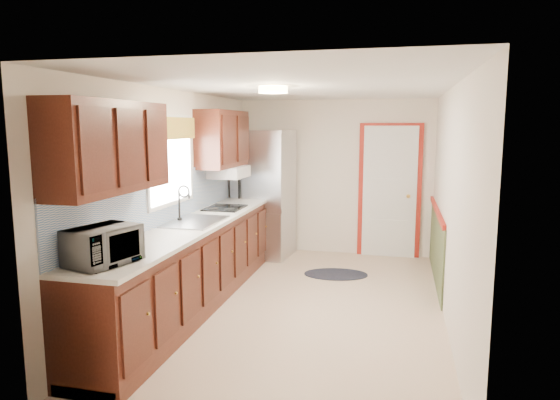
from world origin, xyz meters
The scene contains 8 objects.
room_shell centered at (0.00, 0.00, 1.20)m, with size 3.20×5.20×2.52m.
kitchen_run centered at (-1.24, -0.29, 0.81)m, with size 0.63×4.00×2.20m.
back_wall_trim centered at (0.99, 2.21, 0.89)m, with size 1.12×2.30×2.08m.
ceiling_fixture centered at (-0.30, -0.20, 2.36)m, with size 0.30×0.30×0.06m, color #FFD88C.
microwave centered at (-1.20, -1.95, 1.12)m, with size 0.53×0.29×0.36m, color white.
refrigerator centered at (-1.02, 2.05, 0.97)m, with size 0.86×0.83×1.93m.
rug centered at (0.20, 1.28, 0.01)m, with size 0.86×0.55×0.01m, color black.
cooktop centered at (-1.19, 0.75, 0.95)m, with size 0.46×0.55×0.02m, color black.
Camera 1 is at (0.99, -5.25, 1.99)m, focal length 32.00 mm.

